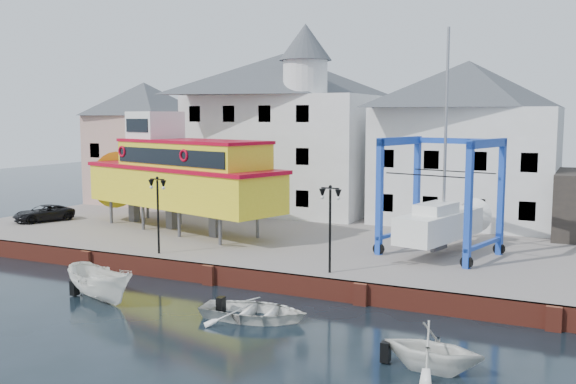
% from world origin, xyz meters
% --- Properties ---
extents(ground, '(140.00, 140.00, 0.00)m').
position_xyz_m(ground, '(0.00, 0.00, 0.00)').
color(ground, black).
rests_on(ground, ground).
extents(hardstanding, '(44.00, 22.00, 1.00)m').
position_xyz_m(hardstanding, '(0.00, 11.00, 0.50)').
color(hardstanding, slate).
rests_on(hardstanding, ground).
extents(quay_wall, '(44.00, 0.47, 1.00)m').
position_xyz_m(quay_wall, '(-0.00, 0.10, 0.50)').
color(quay_wall, maroon).
rests_on(quay_wall, ground).
extents(building_pink, '(8.00, 7.00, 10.30)m').
position_xyz_m(building_pink, '(-18.00, 18.00, 6.15)').
color(building_pink, tan).
rests_on(building_pink, hardstanding).
extents(building_white_main, '(14.00, 8.30, 14.00)m').
position_xyz_m(building_white_main, '(-4.87, 18.39, 7.34)').
color(building_white_main, silver).
rests_on(building_white_main, hardstanding).
extents(building_white_right, '(12.00, 8.00, 11.20)m').
position_xyz_m(building_white_right, '(9.00, 19.00, 6.60)').
color(building_white_right, silver).
rests_on(building_white_right, hardstanding).
extents(lamp_post_left, '(1.12, 0.32, 4.20)m').
position_xyz_m(lamp_post_left, '(-4.00, 1.20, 4.17)').
color(lamp_post_left, black).
rests_on(lamp_post_left, hardstanding).
extents(lamp_post_right, '(1.12, 0.32, 4.20)m').
position_xyz_m(lamp_post_right, '(6.00, 1.20, 4.17)').
color(lamp_post_right, black).
rests_on(lamp_post_right, hardstanding).
extents(tour_boat, '(18.20, 9.14, 7.73)m').
position_xyz_m(tour_boat, '(-7.96, 7.91, 4.64)').
color(tour_boat, '#59595E').
rests_on(tour_boat, hardstanding).
extents(travel_lift, '(6.51, 8.23, 12.05)m').
position_xyz_m(travel_lift, '(9.96, 8.20, 3.02)').
color(travel_lift, '#1B3EAB').
rests_on(travel_lift, hardstanding).
extents(van, '(3.36, 4.54, 1.15)m').
position_xyz_m(van, '(-18.04, 6.45, 1.57)').
color(van, black).
rests_on(van, hardstanding).
extents(motorboat_a, '(4.95, 3.17, 1.79)m').
position_xyz_m(motorboat_a, '(-3.00, -4.49, 0.00)').
color(motorboat_a, white).
rests_on(motorboat_a, ground).
extents(motorboat_b, '(4.99, 3.90, 0.94)m').
position_xyz_m(motorboat_b, '(4.67, -3.90, 0.00)').
color(motorboat_b, white).
rests_on(motorboat_b, ground).
extents(motorboat_c, '(3.53, 3.10, 1.77)m').
position_xyz_m(motorboat_c, '(12.63, -6.11, 0.00)').
color(motorboat_c, white).
rests_on(motorboat_c, ground).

